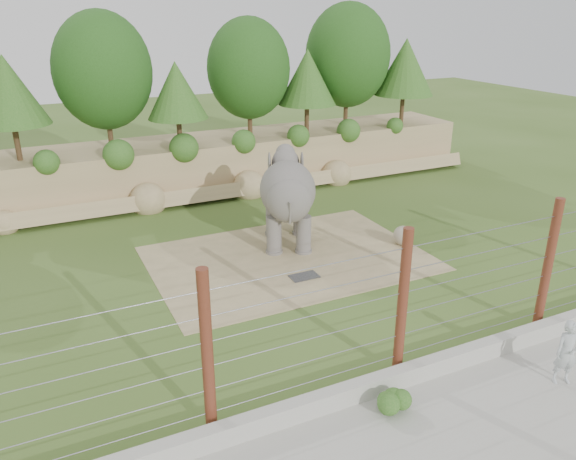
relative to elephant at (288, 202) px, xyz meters
name	(u,v)px	position (x,y,z in m)	size (l,w,h in m)	color
ground	(315,296)	(-1.10, -4.32, -1.74)	(90.00, 90.00, 0.00)	#405D21
back_embankment	(205,111)	(-0.51, 8.35, 2.23)	(30.00, 5.52, 8.77)	tan
dirt_patch	(288,258)	(-0.60, -1.32, -1.73)	(10.00, 7.00, 0.02)	#98895F
drain_grate	(304,276)	(-0.78, -2.96, -1.70)	(1.00, 0.60, 0.03)	#262628
elephant	(288,202)	(0.00, 0.00, 0.00)	(1.84, 4.29, 3.47)	slate
stone_ball	(403,236)	(4.01, -2.13, -1.33)	(0.78, 0.78, 0.78)	gray
retaining_wall	(409,374)	(-1.10, -9.32, -1.49)	(26.00, 0.35, 0.50)	#B0AEA3
walkway	(464,433)	(-1.10, -11.32, -1.73)	(26.00, 4.00, 0.01)	#B0AEA3
barrier_fence	(402,304)	(-1.10, -8.82, 0.26)	(20.26, 0.26, 4.00)	#592A1A
walkway_shrub	(395,402)	(-2.10, -10.12, -1.41)	(0.64, 0.64, 0.64)	#295F1A
zookeeper	(567,353)	(2.37, -10.97, -0.86)	(0.63, 0.41, 1.72)	#B8BDC2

